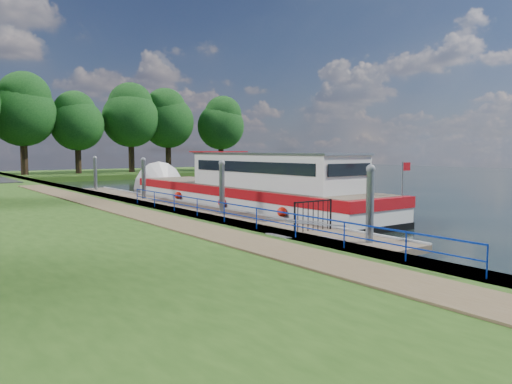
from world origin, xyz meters
TOP-DOWN VIEW (x-y plane):
  - ground at (0.00, 0.00)m, footprint 160.00×160.00m
  - bank_edge at (-2.55, 15.00)m, footprint 1.10×90.00m
  - far_bank at (12.00, 52.00)m, footprint 60.00×18.00m
  - footpath at (-4.40, 8.00)m, footprint 1.60×40.00m
  - blue_fence at (-2.75, 3.00)m, footprint 0.04×18.04m
  - pontoon at (0.00, 13.00)m, footprint 2.50×30.00m
  - mooring_piles at (0.00, 13.00)m, footprint 0.30×27.30m
  - gangway at (-1.85, 0.50)m, footprint 2.58×1.00m
  - gate_panel at (-0.00, 2.20)m, footprint 1.85×0.05m
  - barge at (3.60, 12.26)m, footprint 4.36×21.15m
  - horizon_trees at (-1.61, 48.68)m, footprint 54.38×10.03m

SIDE VIEW (x-z plane):
  - ground at x=0.00m, z-range 0.00..0.00m
  - pontoon at x=0.00m, z-range -0.10..0.46m
  - far_bank at x=12.00m, z-range 0.00..0.60m
  - bank_edge at x=-2.55m, z-range 0.00..0.78m
  - gangway at x=-1.85m, z-range 0.16..1.09m
  - footpath at x=-4.40m, z-range 0.78..0.83m
  - barge at x=3.60m, z-range -1.30..3.48m
  - gate_panel at x=0.00m, z-range 0.57..1.72m
  - mooring_piles at x=0.00m, z-range -0.50..3.05m
  - blue_fence at x=-2.75m, z-range 0.95..1.67m
  - horizon_trees at x=-1.61m, z-range 1.51..14.38m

